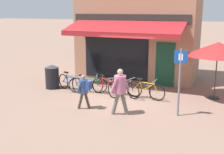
{
  "coord_description": "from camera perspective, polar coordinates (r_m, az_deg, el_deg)",
  "views": [
    {
      "loc": [
        4.13,
        -10.48,
        3.61
      ],
      "look_at": [
        0.0,
        -0.77,
        1.05
      ],
      "focal_mm": 45.0,
      "sensor_mm": 36.0,
      "label": 1
    }
  ],
  "objects": [
    {
      "name": "bike_rack_rail",
      "position": [
        12.25,
        -1.16,
        -1.15
      ],
      "size": [
        4.07,
        0.04,
        0.57
      ],
      "color": "#47494F",
      "rests_on": "ground_plane"
    },
    {
      "name": "bicycle_blue",
      "position": [
        12.8,
        -8.54,
        -1.14
      ],
      "size": [
        1.61,
        0.76,
        0.84
      ],
      "rotation": [
        0.02,
        0.0,
        -0.39
      ],
      "color": "black",
      "rests_on": "ground_plane"
    },
    {
      "name": "bicycle_green",
      "position": [
        12.4,
        -4.96,
        -1.56
      ],
      "size": [
        1.65,
        0.7,
        0.82
      ],
      "rotation": [
        -0.02,
        0.0,
        0.33
      ],
      "color": "black",
      "rests_on": "ground_plane"
    },
    {
      "name": "pedestrian_child",
      "position": [
        10.32,
        -5.66,
        -2.2
      ],
      "size": [
        0.53,
        0.5,
        1.31
      ],
      "rotation": [
        0.0,
        0.0,
        3.12
      ],
      "color": "#47382D",
      "rests_on": "ground_plane"
    },
    {
      "name": "cafe_parasol",
      "position": [
        11.98,
        20.74,
        5.33
      ],
      "size": [
        2.46,
        2.46,
        2.34
      ],
      "color": "#4C3D2D",
      "rests_on": "ground_plane"
    },
    {
      "name": "shop_front",
      "position": [
        15.16,
        5.35,
        9.92
      ],
      "size": [
        6.14,
        4.67,
        5.29
      ],
      "color": "#9E7056",
      "rests_on": "ground_plane"
    },
    {
      "name": "bicycle_red",
      "position": [
        12.03,
        -1.34,
        -1.95
      ],
      "size": [
        1.65,
        0.83,
        0.87
      ],
      "rotation": [
        -0.12,
        0.0,
        -0.42
      ],
      "color": "black",
      "rests_on": "ground_plane"
    },
    {
      "name": "litter_bin",
      "position": [
        13.33,
        -12.07,
        0.09
      ],
      "size": [
        0.64,
        0.64,
        1.11
      ],
      "color": "black",
      "rests_on": "ground_plane"
    },
    {
      "name": "bicycle_black",
      "position": [
        11.88,
        2.43,
        -2.12
      ],
      "size": [
        1.64,
        0.85,
        0.86
      ],
      "rotation": [
        0.07,
        0.0,
        -0.43
      ],
      "color": "black",
      "rests_on": "ground_plane"
    },
    {
      "name": "bicycle_orange",
      "position": [
        11.6,
        6.78,
        -2.63
      ],
      "size": [
        1.71,
        0.52,
        0.85
      ],
      "rotation": [
        0.05,
        0.0,
        -0.13
      ],
      "color": "black",
      "rests_on": "ground_plane"
    },
    {
      "name": "ground_plane",
      "position": [
        11.82,
        1.45,
        -4.14
      ],
      "size": [
        160.0,
        160.0,
        0.0
      ],
      "primitive_type": "plane",
      "color": "#846656"
    },
    {
      "name": "pedestrian_adult",
      "position": [
        9.68,
        1.64,
        -2.11
      ],
      "size": [
        0.63,
        0.6,
        1.65
      ],
      "rotation": [
        0.0,
        0.0,
        2.99
      ],
      "color": "slate",
      "rests_on": "ground_plane"
    },
    {
      "name": "parking_sign",
      "position": [
        9.69,
        13.61,
        0.32
      ],
      "size": [
        0.44,
        0.07,
        2.35
      ],
      "color": "slate",
      "rests_on": "ground_plane"
    }
  ]
}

